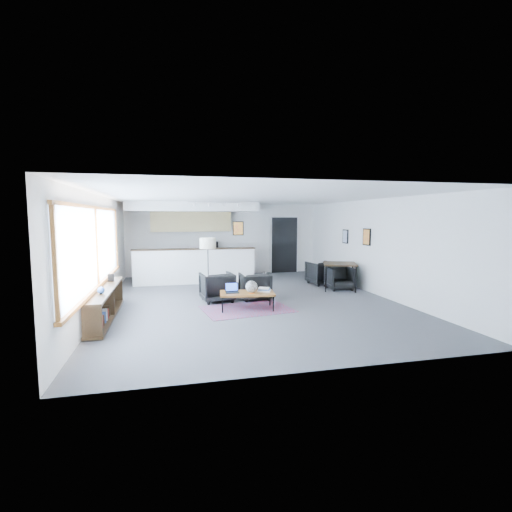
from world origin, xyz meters
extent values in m
cube|color=#464648|center=(0.00, 0.00, -0.01)|extent=(7.00, 9.00, 0.01)
cube|color=white|center=(0.00, 0.00, 2.60)|extent=(7.00, 9.00, 0.01)
cube|color=silver|center=(0.00, 4.50, 1.30)|extent=(7.00, 0.01, 2.60)
cube|color=silver|center=(0.00, -4.50, 1.30)|extent=(7.00, 0.01, 2.60)
cube|color=silver|center=(-3.50, 0.00, 1.30)|extent=(0.01, 9.00, 2.60)
cube|color=silver|center=(3.50, 0.00, 1.30)|extent=(0.01, 9.00, 2.60)
cube|color=#8CBFFF|center=(-3.47, -0.90, 1.50)|extent=(0.02, 5.80, 1.55)
cube|color=brown|center=(-3.44, -0.90, 0.70)|extent=(0.10, 5.95, 0.06)
cube|color=brown|center=(-3.45, -0.90, 2.30)|extent=(0.06, 5.95, 0.06)
cube|color=brown|center=(-3.45, -3.80, 1.50)|extent=(0.06, 0.06, 1.60)
cube|color=brown|center=(-3.45, -0.90, 1.50)|extent=(0.06, 0.06, 1.60)
cube|color=brown|center=(-3.45, 2.00, 1.50)|extent=(0.06, 0.06, 1.60)
cube|color=black|center=(-3.30, -1.00, 0.62)|extent=(0.35, 3.00, 0.05)
cube|color=black|center=(-3.30, -1.00, 0.05)|extent=(0.35, 3.00, 0.05)
cube|color=black|center=(-3.30, -2.45, 0.33)|extent=(0.33, 0.04, 0.55)
cube|color=black|center=(-3.30, -1.00, 0.33)|extent=(0.33, 0.04, 0.55)
cube|color=black|center=(-3.30, 0.45, 0.33)|extent=(0.33, 0.04, 0.55)
cube|color=#3359A5|center=(-3.30, -2.30, 0.17)|extent=(0.18, 0.04, 0.20)
cube|color=silver|center=(-3.30, -2.13, 0.18)|extent=(0.18, 0.04, 0.22)
cube|color=maroon|center=(-3.30, -1.96, 0.20)|extent=(0.18, 0.04, 0.24)
cube|color=black|center=(-3.30, -1.79, 0.17)|extent=(0.18, 0.04, 0.20)
cube|color=#3359A5|center=(-3.30, -1.62, 0.18)|extent=(0.18, 0.04, 0.22)
cube|color=silver|center=(-3.30, -1.45, 0.20)|extent=(0.18, 0.04, 0.24)
cube|color=maroon|center=(-3.30, -1.28, 0.17)|extent=(0.18, 0.04, 0.20)
cube|color=black|center=(-3.30, -1.11, 0.18)|extent=(0.18, 0.04, 0.22)
cube|color=#3359A5|center=(-3.30, -0.94, 0.20)|extent=(0.18, 0.03, 0.24)
cube|color=silver|center=(-3.30, -0.77, 0.17)|extent=(0.18, 0.03, 0.20)
cube|color=maroon|center=(-3.30, -0.60, 0.18)|extent=(0.18, 0.03, 0.22)
cube|color=black|center=(-3.30, -0.43, 0.20)|extent=(0.18, 0.04, 0.24)
cube|color=black|center=(-3.30, -0.20, 0.73)|extent=(0.14, 0.02, 0.18)
sphere|color=#264C99|center=(-3.28, -1.60, 0.71)|extent=(0.14, 0.14, 0.14)
cube|color=white|center=(-1.20, 2.70, 0.55)|extent=(3.80, 0.25, 1.10)
cube|color=black|center=(-1.20, 2.70, 1.11)|extent=(3.85, 0.32, 0.04)
cube|color=white|center=(-1.20, 4.15, 0.45)|extent=(3.80, 0.60, 0.90)
cube|color=#2D2D2D|center=(-1.20, 4.15, 0.91)|extent=(3.82, 0.62, 0.04)
cube|color=tan|center=(-1.20, 4.30, 1.95)|extent=(2.80, 0.35, 0.70)
cube|color=white|center=(-1.20, 3.60, 2.45)|extent=(4.20, 1.80, 0.30)
cube|color=black|center=(0.20, 2.71, 1.75)|extent=(0.35, 0.03, 0.45)
cube|color=orange|center=(0.20, 2.69, 1.75)|extent=(0.30, 0.01, 0.40)
cube|color=black|center=(2.30, 4.42, 1.05)|extent=(1.00, 0.12, 2.10)
cube|color=white|center=(1.78, 4.43, 1.05)|extent=(0.06, 0.10, 2.10)
cube|color=white|center=(2.82, 4.43, 1.05)|extent=(0.06, 0.10, 2.10)
cube|color=white|center=(2.30, 4.43, 2.12)|extent=(1.10, 0.10, 0.06)
cube|color=silver|center=(-0.60, 2.20, 2.56)|extent=(1.60, 0.04, 0.04)
cylinder|color=silver|center=(-1.25, 2.20, 2.48)|extent=(0.07, 0.07, 0.09)
cylinder|color=silver|center=(-0.80, 2.20, 2.48)|extent=(0.07, 0.07, 0.09)
cylinder|color=silver|center=(-0.35, 2.20, 2.48)|extent=(0.07, 0.07, 0.09)
cylinder|color=silver|center=(0.10, 2.20, 2.48)|extent=(0.07, 0.07, 0.09)
cube|color=black|center=(3.47, 0.40, 1.55)|extent=(0.03, 0.38, 0.48)
cube|color=orange|center=(3.46, 0.40, 1.55)|extent=(0.00, 0.32, 0.42)
cube|color=black|center=(3.47, 1.70, 1.50)|extent=(0.03, 0.34, 0.44)
cube|color=#859FC5|center=(3.46, 1.70, 1.50)|extent=(0.00, 0.28, 0.38)
cube|color=#5B324C|center=(-0.28, -0.93, 0.01)|extent=(2.15, 1.62, 0.01)
cube|color=brown|center=(-0.28, -0.93, 0.38)|extent=(1.30, 0.81, 0.05)
cube|color=black|center=(-0.88, -1.14, 0.18)|extent=(0.03, 0.03, 0.36)
cube|color=black|center=(-0.81, -0.58, 0.18)|extent=(0.03, 0.03, 0.36)
cube|color=black|center=(0.25, -1.28, 0.18)|extent=(0.03, 0.03, 0.36)
cube|color=black|center=(0.32, -0.72, 0.18)|extent=(0.03, 0.03, 0.36)
cube|color=black|center=(-0.32, -1.21, 0.35)|extent=(1.17, 0.18, 0.03)
cube|color=black|center=(-0.24, -0.65, 0.35)|extent=(1.17, 0.18, 0.03)
cube|color=black|center=(-0.62, -0.90, 0.41)|extent=(0.30, 0.23, 0.02)
cube|color=black|center=(-0.61, -0.80, 0.52)|extent=(0.30, 0.06, 0.20)
cube|color=blue|center=(-0.61, -0.80, 0.52)|extent=(0.27, 0.05, 0.17)
sphere|color=gray|center=(-0.19, -0.98, 0.54)|extent=(0.27, 0.27, 0.27)
cube|color=silver|center=(0.13, -0.92, 0.42)|extent=(0.35, 0.32, 0.03)
cube|color=#3359A5|center=(0.13, -0.92, 0.45)|extent=(0.32, 0.29, 0.03)
cube|color=silver|center=(0.11, -0.93, 0.48)|extent=(0.29, 0.27, 0.03)
cube|color=#E5590C|center=(-0.21, -1.09, 0.40)|extent=(0.13, 0.13, 0.01)
imported|color=black|center=(-0.84, 0.07, 0.40)|extent=(0.86, 0.82, 0.80)
imported|color=black|center=(0.13, 0.06, 0.38)|extent=(0.74, 0.69, 0.76)
cylinder|color=black|center=(-0.97, 0.94, 0.01)|extent=(0.32, 0.32, 0.03)
cylinder|color=black|center=(-0.97, 0.94, 0.68)|extent=(0.03, 0.03, 1.31)
cylinder|color=beige|center=(-0.97, 0.94, 1.41)|extent=(0.53, 0.53, 0.29)
cube|color=black|center=(2.83, 0.74, 0.76)|extent=(1.20, 1.20, 0.04)
cylinder|color=black|center=(2.30, 0.51, 0.37)|extent=(0.05, 0.05, 0.74)
cylinder|color=black|center=(2.59, 1.27, 0.37)|extent=(0.05, 0.05, 0.74)
cylinder|color=black|center=(3.07, 0.21, 0.37)|extent=(0.05, 0.05, 0.74)
cylinder|color=black|center=(3.36, 0.98, 0.37)|extent=(0.05, 0.05, 0.74)
imported|color=black|center=(2.85, 0.75, 0.31)|extent=(0.65, 0.62, 0.62)
imported|color=black|center=(2.67, 1.69, 0.34)|extent=(0.74, 0.71, 0.68)
imported|color=black|center=(-0.56, 4.15, 1.12)|extent=(0.58, 0.35, 0.37)
camera|label=1|loc=(-1.99, -9.08, 2.11)|focal=26.00mm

